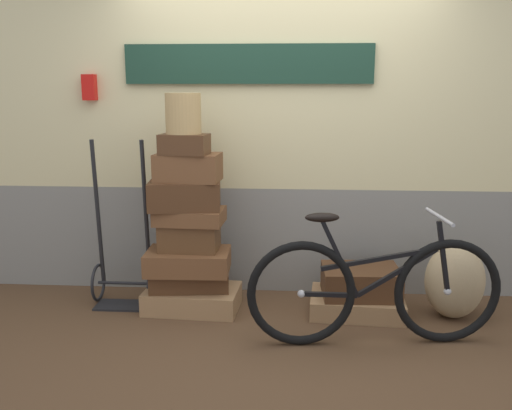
# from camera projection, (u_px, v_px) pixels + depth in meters

# --- Properties ---
(ground) EXTENTS (9.55, 5.20, 0.06)m
(ground) POSITION_uv_depth(u_px,v_px,m) (277.00, 332.00, 3.94)
(ground) COLOR #513823
(station_building) EXTENTS (7.55, 0.74, 2.48)m
(station_building) POSITION_uv_depth(u_px,v_px,m) (283.00, 141.00, 4.50)
(station_building) COLOR gray
(station_building) RESTS_ON ground
(suitcase_0) EXTENTS (0.73, 0.48, 0.16)m
(suitcase_0) POSITION_uv_depth(u_px,v_px,m) (193.00, 298.00, 4.27)
(suitcase_0) COLOR #9E754C
(suitcase_0) RESTS_ON ground
(suitcase_1) EXTENTS (0.63, 0.42, 0.14)m
(suitcase_1) POSITION_uv_depth(u_px,v_px,m) (190.00, 279.00, 4.27)
(suitcase_1) COLOR #4C2D19
(suitcase_1) RESTS_ON suitcase_0
(suitcase_2) EXTENTS (0.63, 0.41, 0.16)m
(suitcase_2) POSITION_uv_depth(u_px,v_px,m) (188.00, 261.00, 4.20)
(suitcase_2) COLOR brown
(suitcase_2) RESTS_ON suitcase_1
(suitcase_3) EXTENTS (0.44, 0.29, 0.20)m
(suitcase_3) POSITION_uv_depth(u_px,v_px,m) (189.00, 237.00, 4.19)
(suitcase_3) COLOR brown
(suitcase_3) RESTS_ON suitcase_2
(suitcase_4) EXTENTS (0.52, 0.36, 0.11)m
(suitcase_4) POSITION_uv_depth(u_px,v_px,m) (190.00, 216.00, 4.16)
(suitcase_4) COLOR brown
(suitcase_4) RESTS_ON suitcase_3
(suitcase_5) EXTENTS (0.55, 0.36, 0.21)m
(suitcase_5) POSITION_uv_depth(u_px,v_px,m) (185.00, 195.00, 4.12)
(suitcase_5) COLOR #4C2D19
(suitcase_5) RESTS_ON suitcase_4
(suitcase_6) EXTENTS (0.48, 0.33, 0.20)m
(suitcase_6) POSITION_uv_depth(u_px,v_px,m) (188.00, 167.00, 4.10)
(suitcase_6) COLOR brown
(suitcase_6) RESTS_ON suitcase_5
(suitcase_7) EXTENTS (0.36, 0.25, 0.15)m
(suitcase_7) POSITION_uv_depth(u_px,v_px,m) (184.00, 144.00, 4.01)
(suitcase_7) COLOR #4C2D19
(suitcase_7) RESTS_ON suitcase_6
(suitcase_8) EXTENTS (0.72, 0.53, 0.14)m
(suitcase_8) POSITION_uv_depth(u_px,v_px,m) (357.00, 304.00, 4.20)
(suitcase_8) COLOR #9E754C
(suitcase_8) RESTS_ON ground
(suitcase_9) EXTENTS (0.58, 0.42, 0.21)m
(suitcase_9) POSITION_uv_depth(u_px,v_px,m) (360.00, 282.00, 4.16)
(suitcase_9) COLOR #4C2D19
(suitcase_9) RESTS_ON suitcase_8
(wicker_basket) EXTENTS (0.26, 0.26, 0.29)m
(wicker_basket) POSITION_uv_depth(u_px,v_px,m) (183.00, 113.00, 3.99)
(wicker_basket) COLOR tan
(wicker_basket) RESTS_ON suitcase_7
(luggage_trolley) EXTENTS (0.46, 0.37, 1.29)m
(luggage_trolley) POSITION_uv_depth(u_px,v_px,m) (124.00, 267.00, 4.37)
(luggage_trolley) COLOR black
(luggage_trolley) RESTS_ON ground
(burlap_sack) EXTENTS (0.43, 0.36, 0.56)m
(burlap_sack) POSITION_uv_depth(u_px,v_px,m) (455.00, 281.00, 4.08)
(burlap_sack) COLOR tan
(burlap_sack) RESTS_ON ground
(bicycle) EXTENTS (1.67, 0.46, 0.89)m
(bicycle) POSITION_uv_depth(u_px,v_px,m) (374.00, 290.00, 3.64)
(bicycle) COLOR black
(bicycle) RESTS_ON ground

